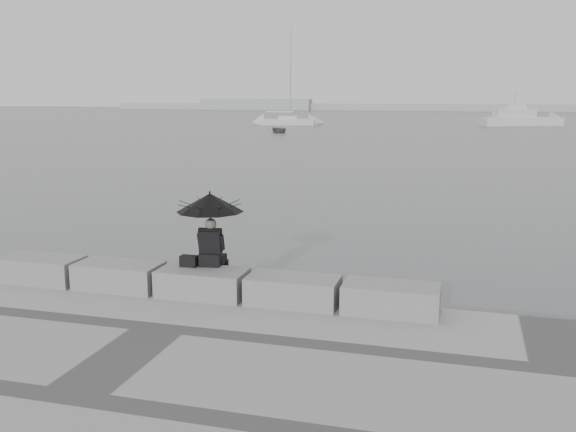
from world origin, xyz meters
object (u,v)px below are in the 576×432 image
(sailboat_left, at_px, (287,121))
(motor_cruiser, at_px, (521,119))
(seated_person, at_px, (210,211))
(dinghy, at_px, (279,130))

(sailboat_left, xyz_separation_m, motor_cruiser, (30.25, 6.47, 0.36))
(seated_person, bearing_deg, dinghy, 96.96)
(sailboat_left, height_order, motor_cruiser, sailboat_left)
(seated_person, height_order, motor_cruiser, motor_cruiser)
(dinghy, bearing_deg, sailboat_left, 74.30)
(seated_person, bearing_deg, motor_cruiser, 73.82)
(seated_person, height_order, dinghy, seated_person)
(seated_person, bearing_deg, sailboat_left, 96.38)
(seated_person, distance_m, dinghy, 59.16)
(motor_cruiser, relative_size, dinghy, 3.04)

